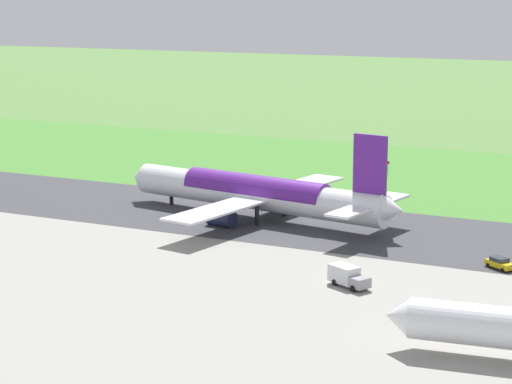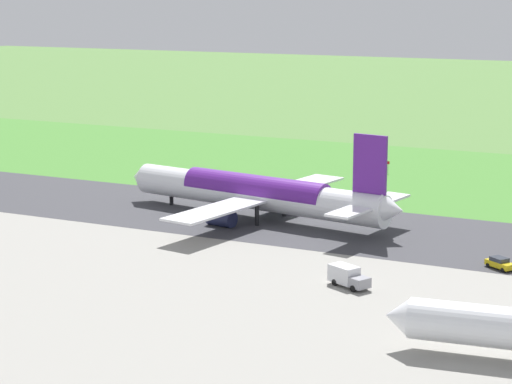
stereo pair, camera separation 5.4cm
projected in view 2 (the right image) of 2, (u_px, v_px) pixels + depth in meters
The scene contains 9 objects.
ground_plane at pixel (307, 224), 157.39m from camera, with size 800.00×800.00×0.00m, color #547F3D.
runway_asphalt at pixel (307, 224), 157.39m from camera, with size 600.00×29.99×0.06m, color #38383D.
apron_concrete at pixel (140, 313), 113.76m from camera, with size 440.00×110.00×0.05m, color gray.
grass_verge_foreground at pixel (393, 178), 196.24m from camera, with size 600.00×80.00×0.04m, color #478534.
airliner_main at pixel (258, 193), 160.24m from camera, with size 54.01×44.39×15.88m.
service_car_followme at pixel (500, 263), 131.76m from camera, with size 4.49×3.83×1.62m.
service_truck_fuel at pixel (348, 276), 123.68m from camera, with size 6.20×4.57×2.65m.
no_stopping_sign at pixel (388, 166), 201.00m from camera, with size 0.60×0.10×2.59m.
traffic_cone_orange at pixel (356, 175), 198.27m from camera, with size 0.40×0.40×0.55m, color orange.
Camera 2 is at (-59.97, 141.12, 36.82)m, focal length 68.36 mm.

